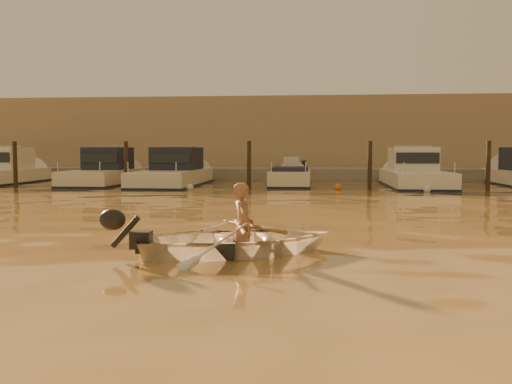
# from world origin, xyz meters

# --- Properties ---
(ground_plane) EXTENTS (160.00, 160.00, 0.00)m
(ground_plane) POSITION_xyz_m (0.00, 0.00, 0.00)
(ground_plane) COLOR brown
(ground_plane) RESTS_ON ground
(dinghy) EXTENTS (3.74, 3.23, 0.65)m
(dinghy) POSITION_xyz_m (1.30, -1.14, 0.21)
(dinghy) COLOR white
(dinghy) RESTS_ON ground_plane
(person) EXTENTS (0.50, 0.60, 1.41)m
(person) POSITION_xyz_m (1.39, -1.11, 0.41)
(person) COLOR #926249
(person) RESTS_ON dinghy
(outboard_motor) EXTENTS (0.98, 0.70, 0.70)m
(outboard_motor) POSITION_xyz_m (-0.10, -1.69, 0.28)
(outboard_motor) COLOR black
(outboard_motor) RESTS_ON dinghy
(oar_port) EXTENTS (1.20, 1.79, 0.13)m
(oar_port) POSITION_xyz_m (1.53, -1.05, 0.42)
(oar_port) COLOR brown
(oar_port) RESTS_ON dinghy
(oar_starboard) EXTENTS (0.47, 2.07, 0.13)m
(oar_starboard) POSITION_xyz_m (1.35, -1.13, 0.42)
(oar_starboard) COLOR brown
(oar_starboard) RESTS_ON dinghy
(moored_boat_0) EXTENTS (2.21, 7.04, 1.75)m
(moored_boat_0) POSITION_xyz_m (-12.49, 16.00, 0.62)
(moored_boat_0) COLOR white
(moored_boat_0) RESTS_ON ground_plane
(moored_boat_1) EXTENTS (2.29, 6.80, 1.75)m
(moored_boat_1) POSITION_xyz_m (-7.33, 16.00, 0.62)
(moored_boat_1) COLOR #EEDEC7
(moored_boat_1) RESTS_ON ground_plane
(moored_boat_2) EXTENTS (2.48, 8.24, 1.75)m
(moored_boat_2) POSITION_xyz_m (-3.98, 16.00, 0.62)
(moored_boat_2) COLOR silver
(moored_boat_2) RESTS_ON ground_plane
(moored_boat_3) EXTENTS (1.78, 5.26, 0.95)m
(moored_boat_3) POSITION_xyz_m (1.46, 16.00, 0.22)
(moored_boat_3) COLOR beige
(moored_boat_3) RESTS_ON ground_plane
(moored_boat_4) EXTENTS (2.41, 7.37, 1.75)m
(moored_boat_4) POSITION_xyz_m (7.00, 16.00, 0.62)
(moored_boat_4) COLOR white
(moored_boat_4) RESTS_ON ground_plane
(piling_0) EXTENTS (0.18, 0.18, 2.20)m
(piling_0) POSITION_xyz_m (-10.50, 13.80, 0.90)
(piling_0) COLOR #2D2319
(piling_0) RESTS_ON ground_plane
(piling_1) EXTENTS (0.18, 0.18, 2.20)m
(piling_1) POSITION_xyz_m (-5.50, 13.80, 0.90)
(piling_1) COLOR #2D2319
(piling_1) RESTS_ON ground_plane
(piling_2) EXTENTS (0.18, 0.18, 2.20)m
(piling_2) POSITION_xyz_m (-0.20, 13.80, 0.90)
(piling_2) COLOR #2D2319
(piling_2) RESTS_ON ground_plane
(piling_3) EXTENTS (0.18, 0.18, 2.20)m
(piling_3) POSITION_xyz_m (4.80, 13.80, 0.90)
(piling_3) COLOR #2D2319
(piling_3) RESTS_ON ground_plane
(piling_4) EXTENTS (0.18, 0.18, 2.20)m
(piling_4) POSITION_xyz_m (9.50, 13.80, 0.90)
(piling_4) COLOR #2D2319
(piling_4) RESTS_ON ground_plane
(fender_b) EXTENTS (0.30, 0.30, 0.30)m
(fender_b) POSITION_xyz_m (-6.31, 13.94, 0.10)
(fender_b) COLOR orange
(fender_b) RESTS_ON ground_plane
(fender_c) EXTENTS (0.30, 0.30, 0.30)m
(fender_c) POSITION_xyz_m (-2.50, 12.75, 0.10)
(fender_c) COLOR silver
(fender_c) RESTS_ON ground_plane
(fender_d) EXTENTS (0.30, 0.30, 0.30)m
(fender_d) POSITION_xyz_m (3.50, 13.41, 0.10)
(fender_d) COLOR orange
(fender_d) RESTS_ON ground_plane
(fender_e) EXTENTS (0.30, 0.30, 0.30)m
(fender_e) POSITION_xyz_m (6.90, 12.71, 0.10)
(fender_e) COLOR white
(fender_e) RESTS_ON ground_plane
(quay) EXTENTS (52.00, 4.00, 1.00)m
(quay) POSITION_xyz_m (0.00, 21.50, 0.15)
(quay) COLOR gray
(quay) RESTS_ON ground_plane
(waterfront_building) EXTENTS (46.00, 7.00, 4.80)m
(waterfront_building) POSITION_xyz_m (0.00, 27.00, 2.40)
(waterfront_building) COLOR #9E8466
(waterfront_building) RESTS_ON quay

